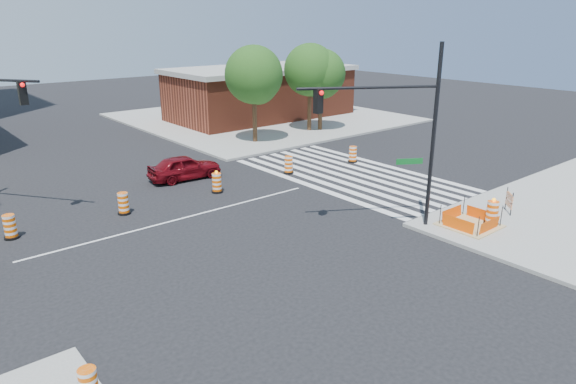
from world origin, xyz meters
The scene contains 18 objects.
ground centered at (0.00, 0.00, 0.00)m, with size 120.00×120.00×0.00m, color black.
sidewalk_ne centered at (18.00, 18.00, 0.07)m, with size 22.00×22.00×0.15m, color gray.
crosswalk_east centered at (10.95, 0.00, 0.01)m, with size 6.75×13.50×0.01m.
lane_centerline centered at (0.00, 0.00, 0.01)m, with size 14.00×0.12×0.01m, color silver.
excavation_pit centered at (9.00, -9.00, 0.22)m, with size 2.20×2.20×0.90m.
brick_storefront centered at (18.00, 18.00, 2.32)m, with size 16.50×8.50×4.60m.
red_coupe centered at (3.15, 5.36, 0.70)m, with size 1.64×4.08×1.39m, color #62080F.
signal_pole_se centered at (6.31, -6.88, 4.68)m, with size 5.02×3.07×7.62m.
pit_drum centered at (9.80, -9.53, 0.66)m, with size 0.62×0.62×1.22m.
barricade centered at (11.80, -9.23, 0.75)m, with size 0.69×0.68×1.09m.
tree_north_c centered at (11.54, 10.09, 4.69)m, with size 4.11×4.11×6.98m.
tree_north_d centered at (17.32, 10.62, 4.66)m, with size 4.08×4.08×6.94m.
tree_north_e centered at (18.12, 10.22, 4.38)m, with size 3.84×3.84×6.52m.
median_drum_1 centered at (-6.47, 2.48, 0.48)m, with size 0.60×0.60×1.02m.
median_drum_2 centered at (-1.74, 2.24, 0.48)m, with size 0.60×0.60×1.02m.
median_drum_3 centered at (3.28, 2.18, 0.49)m, with size 0.60×0.60×1.18m.
median_drum_4 centered at (8.41, 2.50, 0.48)m, with size 0.60×0.60×1.02m.
median_drum_5 centered at (13.12, 1.83, 0.48)m, with size 0.60×0.60×1.02m.
Camera 1 is at (-10.09, -19.80, 8.54)m, focal length 32.00 mm.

